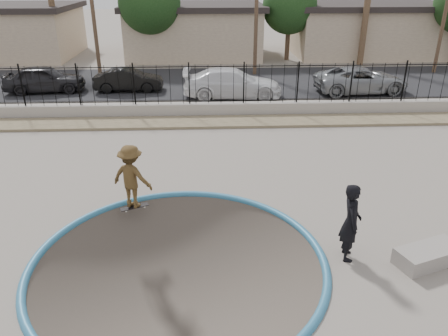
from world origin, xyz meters
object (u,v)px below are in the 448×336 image
concrete_ledge (429,255)px  car_b (129,80)px  skater (132,180)px  car_c (232,83)px  car_d (361,80)px  car_a (45,79)px  videographer (351,222)px  skateboard (134,207)px

concrete_ledge → car_b: 18.78m
skater → car_c: size_ratio=0.36×
car_d → car_a: bearing=82.3°
videographer → car_a: 20.05m
skateboard → car_b: size_ratio=0.22×
skateboard → car_c: bearing=48.6°
concrete_ledge → videographer: bearing=170.0°
concrete_ledge → car_d: 15.71m
skateboard → concrete_ledge: (7.23, -2.87, 0.14)m
car_a → car_d: 17.49m
concrete_ledge → skateboard: bearing=158.3°
videographer → car_c: bearing=15.5°
car_b → car_d: car_d is taller
car_d → videographer: bearing=155.9°
skater → videographer: 5.96m
skateboard → car_b: 13.58m
car_b → car_a: bearing=89.7°
videographer → car_c: size_ratio=0.37×
skateboard → car_a: 15.02m
car_a → car_b: 4.61m
skateboard → car_d: car_d is taller
car_a → car_d: (17.47, -0.96, -0.03)m
skateboard → car_a: (-6.75, 13.40, 0.71)m
skater → car_c: skater is taller
car_d → skater: bearing=134.7°
concrete_ledge → car_d: car_d is taller
skater → videographer: (5.39, -2.55, 0.04)m
skater → car_b: (-2.14, 13.40, -0.27)m
concrete_ledge → car_a: (-13.98, 16.27, 0.57)m
videographer → concrete_ledge: videographer is taller
car_c → car_a: bearing=82.3°
car_d → concrete_ledge: bearing=162.6°
car_b → car_d: 12.90m
car_b → car_d: size_ratio=0.74×
car_a → car_b: car_a is taller
concrete_ledge → car_c: size_ratio=0.31×
skater → car_c: bearing=-83.8°
concrete_ledge → car_d: bearing=77.2°
skater → car_d: size_ratio=0.36×
videographer → car_c: videographer is taller
skater → car_d: 16.42m
skater → skateboard: (0.00, 0.00, -0.87)m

